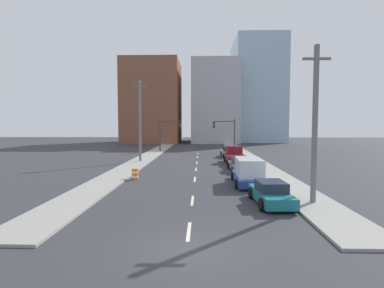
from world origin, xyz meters
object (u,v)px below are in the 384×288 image
at_px(sedan_silver, 229,152).
at_px(box_truck_blue, 249,172).
at_px(utility_pole_right_near, 315,124).
at_px(traffic_signal_left, 166,131).
at_px(traffic_signal_right, 228,131).
at_px(pickup_truck_maroon, 235,156).
at_px(sedan_gray, 240,165).
at_px(sedan_teal, 271,193).
at_px(utility_pole_left_mid, 140,120).
at_px(traffic_barrel, 135,174).

bearing_deg(sedan_silver, box_truck_blue, -93.92).
bearing_deg(box_truck_blue, utility_pole_right_near, -62.24).
height_order(traffic_signal_left, box_truck_blue, traffic_signal_left).
distance_m(traffic_signal_right, pickup_truck_maroon, 16.23).
xyz_separation_m(sedan_gray, pickup_truck_maroon, (0.16, 6.07, 0.21)).
relative_size(traffic_signal_left, sedan_teal, 1.26).
height_order(utility_pole_left_mid, pickup_truck_maroon, utility_pole_left_mid).
bearing_deg(box_truck_blue, traffic_barrel, 170.73).
xyz_separation_m(traffic_barrel, sedan_silver, (9.67, 18.22, 0.22)).
xyz_separation_m(traffic_signal_left, traffic_signal_right, (10.81, 0.00, 0.00)).
distance_m(sedan_gray, sedan_silver, 13.13).
height_order(utility_pole_left_mid, sedan_silver, utility_pole_left_mid).
bearing_deg(sedan_gray, pickup_truck_maroon, 86.28).
bearing_deg(traffic_signal_left, sedan_gray, -65.44).
relative_size(box_truck_blue, sedan_silver, 1.24).
relative_size(utility_pole_left_mid, sedan_gray, 2.14).
bearing_deg(sedan_teal, traffic_signal_left, 103.36).
height_order(utility_pole_right_near, pickup_truck_maroon, utility_pole_right_near).
relative_size(utility_pole_left_mid, sedan_silver, 2.18).
bearing_deg(traffic_barrel, utility_pole_right_near, -31.33).
height_order(traffic_signal_left, pickup_truck_maroon, traffic_signal_left).
relative_size(sedan_teal, sedan_gray, 0.94).
relative_size(traffic_barrel, sedan_silver, 0.20).
distance_m(traffic_signal_left, pickup_truck_maroon, 19.17).
height_order(utility_pole_right_near, sedan_gray, utility_pole_right_near).
bearing_deg(traffic_signal_right, sedan_teal, -90.88).
xyz_separation_m(box_truck_blue, sedan_gray, (0.20, 6.81, -0.35)).
distance_m(utility_pole_right_near, pickup_truck_maroon, 19.25).
xyz_separation_m(traffic_signal_right, sedan_teal, (-0.53, -34.70, -3.03)).
distance_m(traffic_signal_right, sedan_silver, 9.41).
height_order(traffic_signal_right, box_truck_blue, traffic_signal_right).
xyz_separation_m(traffic_signal_right, sedan_silver, (-0.69, -8.90, -2.98)).
bearing_deg(traffic_barrel, utility_pole_left_mid, 99.50).
relative_size(utility_pole_left_mid, pickup_truck_maroon, 1.77).
xyz_separation_m(utility_pole_left_mid, pickup_truck_maroon, (11.82, -1.03, -4.44)).
height_order(traffic_signal_left, sedan_silver, traffic_signal_left).
relative_size(sedan_gray, pickup_truck_maroon, 0.83).
bearing_deg(traffic_signal_left, utility_pole_left_mid, -96.09).
bearing_deg(utility_pole_left_mid, sedan_silver, 27.26).
xyz_separation_m(utility_pole_right_near, sedan_teal, (-2.50, -0.06, -4.15)).
relative_size(utility_pole_right_near, sedan_gray, 1.93).
bearing_deg(traffic_signal_right, utility_pole_left_mid, -129.71).
bearing_deg(sedan_gray, traffic_signal_left, 112.35).
relative_size(utility_pole_right_near, box_truck_blue, 1.59).
bearing_deg(traffic_signal_right, pickup_truck_maroon, -92.08).
distance_m(traffic_signal_right, box_truck_blue, 28.99).
height_order(traffic_signal_right, utility_pole_left_mid, utility_pole_left_mid).
height_order(utility_pole_right_near, utility_pole_left_mid, utility_pole_left_mid).
xyz_separation_m(sedan_teal, sedan_silver, (-0.16, 25.79, 0.05)).
xyz_separation_m(sedan_gray, sedan_silver, (0.05, 13.13, 0.06)).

